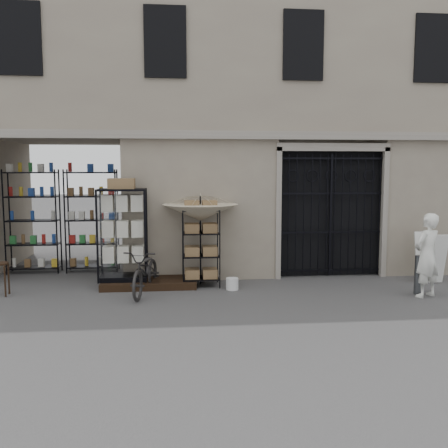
{
  "coord_description": "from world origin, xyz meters",
  "views": [
    {
      "loc": [
        -1.85,
        -9.05,
        2.54
      ],
      "look_at": [
        -0.8,
        1.4,
        1.35
      ],
      "focal_mm": 40.0,
      "sensor_mm": 36.0,
      "label": 1
    }
  ],
  "objects": [
    {
      "name": "steel_bollard",
      "position": [
        3.02,
        0.35,
        0.4
      ],
      "size": [
        0.15,
        0.15,
        0.79
      ],
      "primitive_type": "cylinder",
      "rotation": [
        0.0,
        0.0,
        -0.01
      ],
      "color": "#46494C",
      "rests_on": "ground"
    },
    {
      "name": "wire_rack",
      "position": [
        -1.29,
        1.51,
        0.86
      ],
      "size": [
        0.91,
        0.78,
        1.75
      ],
      "rotation": [
        0.0,
        0.0,
        -0.36
      ],
      "color": "black",
      "rests_on": "ground"
    },
    {
      "name": "main_building",
      "position": [
        0.0,
        4.0,
        4.5
      ],
      "size": [
        14.0,
        4.0,
        9.0
      ],
      "primitive_type": "cube",
      "color": "gray",
      "rests_on": "ground"
    },
    {
      "name": "wooden_stool",
      "position": [
        -5.3,
        1.07,
        0.35
      ],
      "size": [
        0.38,
        0.38,
        0.67
      ],
      "rotation": [
        0.0,
        0.0,
        0.24
      ],
      "color": "black",
      "rests_on": "ground"
    },
    {
      "name": "market_umbrella",
      "position": [
        -1.29,
        1.68,
        1.67
      ],
      "size": [
        1.69,
        1.71,
        2.32
      ],
      "rotation": [
        0.0,
        0.0,
        -0.21
      ],
      "color": "black",
      "rests_on": "ground"
    },
    {
      "name": "iron_gate",
      "position": [
        1.75,
        2.28,
        1.5
      ],
      "size": [
        2.5,
        0.21,
        3.0
      ],
      "color": "black",
      "rests_on": "ground"
    },
    {
      "name": "white_bucket",
      "position": [
        -0.66,
        1.09,
        0.12
      ],
      "size": [
        0.33,
        0.33,
        0.25
      ],
      "primitive_type": "cylinder",
      "rotation": [
        0.0,
        0.0,
        -0.34
      ],
      "color": "silver",
      "rests_on": "ground"
    },
    {
      "name": "shopkeeper",
      "position": [
        3.08,
        0.14,
        0.0
      ],
      "size": [
        1.25,
        1.76,
        0.4
      ],
      "primitive_type": "imported",
      "rotation": [
        0.0,
        0.0,
        3.58
      ],
      "color": "white",
      "rests_on": "ground"
    },
    {
      "name": "easel_sign",
      "position": [
        3.77,
        1.28,
        0.57
      ],
      "size": [
        0.54,
        0.62,
        1.09
      ],
      "rotation": [
        0.0,
        0.0,
        -0.03
      ],
      "color": "silver",
      "rests_on": "ground"
    },
    {
      "name": "ground",
      "position": [
        0.0,
        0.0,
        0.0
      ],
      "size": [
        80.0,
        80.0,
        0.0
      ],
      "primitive_type": "plane",
      "color": "#262629",
      "rests_on": "ground"
    },
    {
      "name": "shop_recess",
      "position": [
        -4.5,
        2.8,
        1.5
      ],
      "size": [
        3.0,
        1.7,
        3.0
      ],
      "primitive_type": "cube",
      "color": "black",
      "rests_on": "ground"
    },
    {
      "name": "step_platform",
      "position": [
        -2.4,
        1.55,
        0.07
      ],
      "size": [
        2.0,
        0.9,
        0.15
      ],
      "primitive_type": "cube",
      "color": "black",
      "rests_on": "ground"
    },
    {
      "name": "shop_shelving",
      "position": [
        -4.55,
        3.3,
        1.25
      ],
      "size": [
        2.7,
        0.5,
        2.5
      ],
      "primitive_type": "cube",
      "color": "black",
      "rests_on": "ground"
    },
    {
      "name": "bicycle",
      "position": [
        -2.43,
        0.93,
        0.0
      ],
      "size": [
        0.79,
        1.03,
        1.77
      ],
      "primitive_type": "imported",
      "rotation": [
        0.0,
        0.0,
        -0.2
      ],
      "color": "black",
      "rests_on": "ground"
    },
    {
      "name": "display_cabinet",
      "position": [
        -2.94,
        1.57,
        1.03
      ],
      "size": [
        1.01,
        0.67,
        2.11
      ],
      "rotation": [
        0.0,
        0.0,
        -0.06
      ],
      "color": "black",
      "rests_on": "step_platform"
    }
  ]
}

